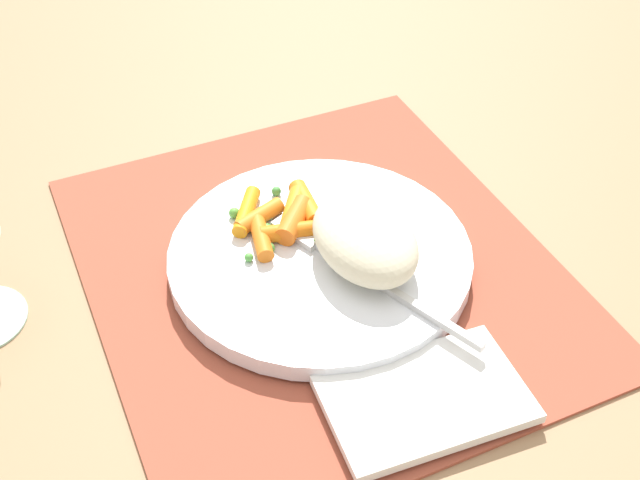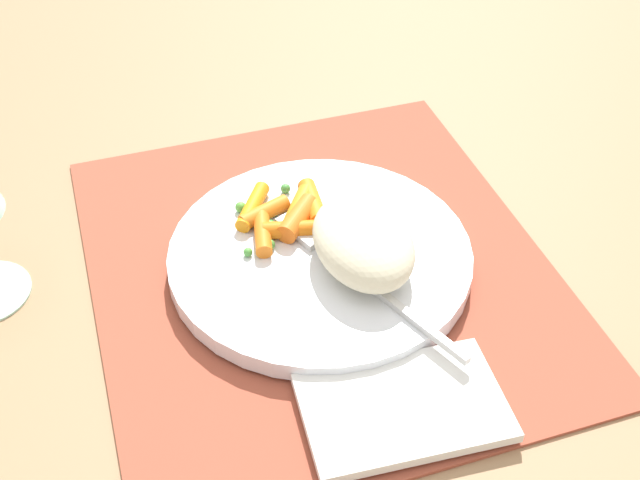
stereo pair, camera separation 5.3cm
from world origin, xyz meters
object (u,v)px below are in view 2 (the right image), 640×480
(carrot_portion, at_px, (286,215))
(rice_mound, at_px, (363,242))
(plate, at_px, (320,256))
(fork, at_px, (348,268))
(napkin, at_px, (403,407))

(carrot_portion, bearing_deg, rice_mound, -146.34)
(plate, distance_m, fork, 0.03)
(rice_mound, bearing_deg, carrot_portion, 33.66)
(plate, distance_m, carrot_portion, 0.05)
(carrot_portion, relative_size, fork, 0.45)
(rice_mound, bearing_deg, napkin, 172.01)
(carrot_portion, xyz_separation_m, napkin, (-0.20, -0.02, -0.02))
(fork, height_order, napkin, fork)
(fork, relative_size, napkin, 1.40)
(plate, relative_size, napkin, 1.78)
(carrot_portion, distance_m, fork, 0.08)
(plate, bearing_deg, fork, -157.08)
(rice_mound, distance_m, napkin, 0.14)
(carrot_portion, bearing_deg, fork, -157.55)
(plate, height_order, napkin, plate)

